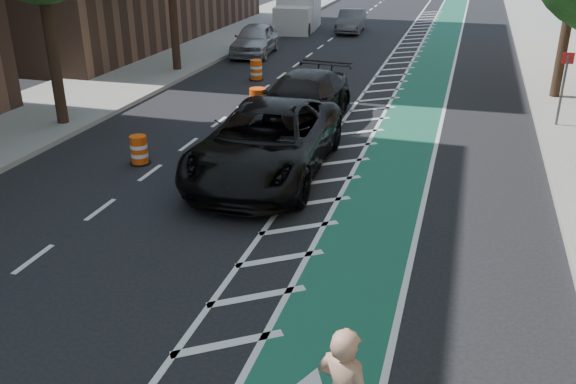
% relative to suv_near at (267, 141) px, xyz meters
% --- Properties ---
extents(ground, '(120.00, 120.00, 0.00)m').
position_rel_suv_near_xyz_m(ground, '(0.18, -5.67, -0.91)').
color(ground, black).
rests_on(ground, ground).
extents(bike_lane, '(2.00, 90.00, 0.01)m').
position_rel_suv_near_xyz_m(bike_lane, '(3.18, 4.33, -0.91)').
color(bike_lane, '#19583E').
rests_on(bike_lane, ground).
extents(buffer_strip, '(1.40, 90.00, 0.01)m').
position_rel_suv_near_xyz_m(buffer_strip, '(1.68, 4.33, -0.91)').
color(buffer_strip, silver).
rests_on(buffer_strip, ground).
extents(sidewalk_left, '(5.00, 90.00, 0.15)m').
position_rel_suv_near_xyz_m(sidewalk_left, '(-9.32, 4.33, -0.84)').
color(sidewalk_left, gray).
rests_on(sidewalk_left, ground).
extents(curb_right, '(0.12, 90.00, 0.16)m').
position_rel_suv_near_xyz_m(curb_right, '(7.23, 4.33, -0.83)').
color(curb_right, gray).
rests_on(curb_right, ground).
extents(curb_left, '(0.12, 90.00, 0.16)m').
position_rel_suv_near_xyz_m(curb_left, '(-6.87, 4.33, -0.83)').
color(curb_left, gray).
rests_on(curb_left, ground).
extents(sign_post, '(0.35, 0.08, 2.47)m').
position_rel_suv_near_xyz_m(sign_post, '(7.78, 6.33, 0.44)').
color(sign_post, '#4C4C4C').
rests_on(sign_post, ground).
extents(suv_near, '(3.24, 6.66, 1.82)m').
position_rel_suv_near_xyz_m(suv_near, '(0.00, 0.00, 0.00)').
color(suv_near, black).
rests_on(suv_near, ground).
extents(suv_far, '(2.71, 5.73, 1.61)m').
position_rel_suv_near_xyz_m(suv_far, '(-0.33, 4.60, -0.10)').
color(suv_far, black).
rests_on(suv_far, ground).
extents(car_silver, '(2.26, 4.72, 1.55)m').
position_rel_suv_near_xyz_m(car_silver, '(-5.69, 15.29, -0.13)').
color(car_silver, '#A8A7AD').
rests_on(car_silver, ground).
extents(car_grey, '(1.64, 4.15, 1.34)m').
position_rel_suv_near_xyz_m(car_grey, '(-2.41, 23.75, -0.24)').
color(car_grey, '#515155').
rests_on(car_grey, ground).
extents(box_truck, '(2.85, 5.38, 2.15)m').
position_rel_suv_near_xyz_m(box_truck, '(-5.85, 23.82, 0.08)').
color(box_truck, silver).
rests_on(box_truck, ground).
extents(barrel_a, '(0.59, 0.59, 0.80)m').
position_rel_suv_near_xyz_m(barrel_a, '(-3.62, -0.31, -0.53)').
color(barrel_a, '#ED4C0C').
rests_on(barrel_a, ground).
extents(barrel_b, '(0.72, 0.72, 0.99)m').
position_rel_suv_near_xyz_m(barrel_b, '(-1.96, 4.94, -0.45)').
color(barrel_b, '#DB440B').
rests_on(barrel_b, ground).
extents(barrel_c, '(0.62, 0.62, 0.85)m').
position_rel_suv_near_xyz_m(barrel_c, '(-3.82, 10.06, -0.51)').
color(barrel_c, '#F8520D').
rests_on(barrel_c, ground).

